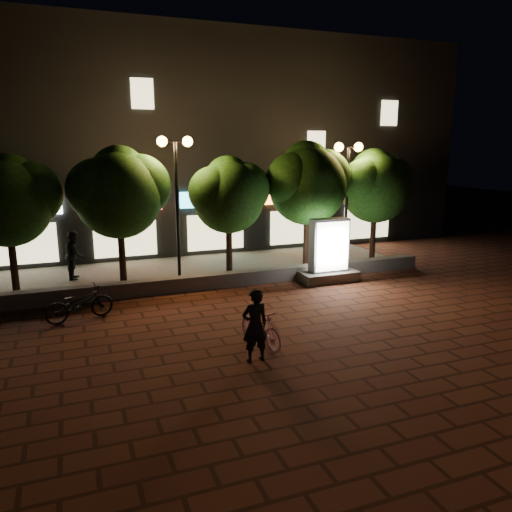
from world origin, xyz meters
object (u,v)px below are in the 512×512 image
tree_left (120,190)px  tree_right (308,181)px  street_lamp_left (176,172)px  scooter_pink (260,327)px  street_lamp_right (348,172)px  pedestrian (75,255)px  tree_far_left (8,198)px  ad_kiosk (329,256)px  scooter_parked (79,303)px  rider (255,325)px  tree_mid (229,192)px  tree_far_right (376,184)px

tree_left → tree_right: 7.30m
street_lamp_left → scooter_pink: street_lamp_left is taller
street_lamp_right → pedestrian: (-10.57, 1.52, -2.91)m
tree_far_left → ad_kiosk: size_ratio=1.97×
scooter_parked → pedestrian: (-0.01, 4.57, 0.48)m
rider → scooter_parked: rider is taller
tree_left → scooter_pink: bearing=-69.5°
ad_kiosk → tree_mid: bearing=146.3°
tree_mid → rider: 8.24m
tree_far_left → scooter_pink: 9.60m
rider → street_lamp_right: bearing=-136.3°
tree_right → street_lamp_left: street_lamp_left is taller
ad_kiosk → street_lamp_right: bearing=45.8°
tree_right → tree_far_right: bearing=-0.0°
tree_far_right → tree_far_left: bearing=-180.0°
tree_far_left → scooter_pink: bearing=-48.6°
street_lamp_right → tree_far_left: bearing=178.8°
tree_far_right → ad_kiosk: 4.63m
tree_mid → tree_right: tree_right is taller
street_lamp_left → rider: (0.19, -7.42, -3.14)m
tree_left → tree_far_right: 10.50m
tree_mid → scooter_pink: 7.54m
street_lamp_right → scooter_parked: (-10.57, -3.05, -3.39)m
street_lamp_right → pedestrian: street_lamp_right is taller
tree_far_right → scooter_pink: size_ratio=2.83×
pedestrian → tree_mid: bearing=-94.2°
rider → pedestrian: (-3.77, 8.93, 0.10)m
scooter_pink → pedestrian: size_ratio=0.93×
tree_right → pedestrian: size_ratio=2.80×
tree_mid → tree_far_right: bearing=0.0°
tree_far_left → tree_left: size_ratio=0.95×
pedestrian → tree_left: bearing=-119.2°
scooter_pink → scooter_parked: 5.52m
street_lamp_right → scooter_parked: 11.51m
tree_right → scooter_parked: (-8.92, -3.31, -3.06)m
street_lamp_left → pedestrian: 4.93m
tree_mid → tree_right: size_ratio=0.89×
pedestrian → tree_far_right: bearing=-87.5°
tree_far_left → scooter_parked: (1.88, -3.31, -2.78)m
tree_far_right → street_lamp_right: size_ratio=0.96×
tree_far_left → scooter_parked: 4.72m
tree_far_left → tree_mid: size_ratio=1.03×
tree_mid → street_lamp_left: street_lamp_left is taller
ad_kiosk → scooter_pink: 6.64m
tree_mid → tree_far_left: bearing=180.0°
scooter_pink → rider: size_ratio=0.95×
tree_left → rider: 8.37m
tree_right → pedestrian: 9.38m
street_lamp_right → rider: size_ratio=2.82×
street_lamp_right → ad_kiosk: 3.91m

